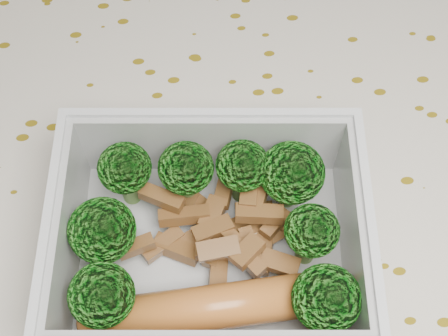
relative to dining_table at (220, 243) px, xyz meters
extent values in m
cube|color=brown|center=(0.00, 0.00, 0.06)|extent=(1.40, 0.90, 0.04)
cube|color=beige|center=(0.00, 0.00, 0.09)|extent=(1.46, 0.96, 0.01)
cube|color=silver|center=(-0.01, -0.05, 0.09)|extent=(0.20, 0.16, 0.00)
cube|color=silver|center=(0.00, 0.02, 0.12)|extent=(0.19, 0.03, 0.06)
cube|color=silver|center=(0.08, -0.06, 0.12)|extent=(0.02, 0.13, 0.06)
cube|color=silver|center=(-0.10, -0.03, 0.12)|extent=(0.02, 0.13, 0.06)
cube|color=silver|center=(0.00, 0.03, 0.16)|extent=(0.20, 0.03, 0.00)
cube|color=silver|center=(0.08, -0.06, 0.16)|extent=(0.02, 0.14, 0.00)
cube|color=silver|center=(-0.11, -0.03, 0.16)|extent=(0.02, 0.14, 0.00)
cylinder|color=#608C3F|center=(-0.06, 0.01, 0.11)|extent=(0.01, 0.01, 0.03)
ellipsoid|color=#327C21|center=(-0.06, 0.01, 0.14)|extent=(0.04, 0.04, 0.03)
cylinder|color=#608C3F|center=(-0.02, 0.00, 0.11)|extent=(0.01, 0.01, 0.03)
ellipsoid|color=#327C21|center=(-0.02, 0.00, 0.14)|extent=(0.04, 0.04, 0.03)
cylinder|color=#608C3F|center=(0.02, 0.00, 0.11)|extent=(0.01, 0.01, 0.03)
ellipsoid|color=#327C21|center=(0.02, 0.00, 0.14)|extent=(0.04, 0.04, 0.03)
cylinder|color=#608C3F|center=(0.05, -0.01, 0.11)|extent=(0.01, 0.01, 0.02)
ellipsoid|color=#327C21|center=(0.05, -0.01, 0.13)|extent=(0.04, 0.04, 0.04)
cylinder|color=#608C3F|center=(-0.08, -0.04, 0.11)|extent=(0.01, 0.01, 0.02)
ellipsoid|color=#327C21|center=(-0.08, -0.04, 0.13)|extent=(0.04, 0.04, 0.04)
cylinder|color=#608C3F|center=(0.05, -0.05, 0.11)|extent=(0.01, 0.01, 0.03)
ellipsoid|color=#327C21|center=(0.05, -0.05, 0.14)|extent=(0.04, 0.04, 0.03)
cylinder|color=#608C3F|center=(-0.08, -0.08, 0.11)|extent=(0.01, 0.01, 0.03)
ellipsoid|color=#327C21|center=(-0.08, -0.08, 0.13)|extent=(0.04, 0.04, 0.03)
cylinder|color=#608C3F|center=(0.05, -0.10, 0.11)|extent=(0.01, 0.01, 0.03)
ellipsoid|color=#327C21|center=(0.05, -0.10, 0.13)|extent=(0.04, 0.04, 0.04)
cube|color=brown|center=(0.01, -0.06, 0.12)|extent=(0.03, 0.02, 0.01)
cube|color=brown|center=(-0.03, -0.02, 0.11)|extent=(0.03, 0.01, 0.01)
cube|color=brown|center=(0.02, -0.05, 0.10)|extent=(0.02, 0.03, 0.01)
cube|color=brown|center=(-0.01, -0.05, 0.12)|extent=(0.03, 0.02, 0.01)
cube|color=brown|center=(-0.06, -0.04, 0.11)|extent=(0.03, 0.02, 0.01)
cube|color=brown|center=(0.02, -0.05, 0.11)|extent=(0.01, 0.03, 0.01)
cube|color=brown|center=(0.00, -0.01, 0.11)|extent=(0.02, 0.03, 0.01)
cube|color=brown|center=(0.00, -0.04, 0.11)|extent=(0.03, 0.03, 0.01)
cube|color=brown|center=(0.02, -0.03, 0.10)|extent=(0.03, 0.02, 0.01)
cube|color=brown|center=(0.03, -0.03, 0.10)|extent=(0.03, 0.03, 0.01)
cube|color=brown|center=(0.02, -0.03, 0.12)|extent=(0.03, 0.02, 0.01)
cube|color=brown|center=(-0.01, -0.05, 0.11)|extent=(0.03, 0.02, 0.01)
cube|color=brown|center=(-0.02, -0.03, 0.10)|extent=(0.03, 0.02, 0.01)
cube|color=brown|center=(0.03, -0.01, 0.12)|extent=(0.03, 0.04, 0.01)
cube|color=brown|center=(-0.01, -0.05, 0.10)|extent=(0.02, 0.03, 0.01)
cube|color=brown|center=(-0.02, -0.01, 0.10)|extent=(0.03, 0.03, 0.01)
cube|color=brown|center=(0.02, -0.01, 0.12)|extent=(0.02, 0.04, 0.01)
cube|color=brown|center=(-0.01, -0.03, 0.11)|extent=(0.03, 0.02, 0.01)
cube|color=brown|center=(-0.03, 0.00, 0.10)|extent=(0.03, 0.02, 0.01)
cube|color=brown|center=(-0.04, -0.04, 0.10)|extent=(0.03, 0.02, 0.01)
cube|color=brown|center=(-0.01, -0.06, 0.10)|extent=(0.02, 0.03, 0.01)
cube|color=brown|center=(-0.01, -0.02, 0.11)|extent=(0.02, 0.03, 0.01)
cube|color=brown|center=(0.03, -0.03, 0.11)|extent=(0.02, 0.02, 0.01)
cube|color=brown|center=(0.02, -0.02, 0.10)|extent=(0.03, 0.01, 0.01)
cube|color=brown|center=(0.04, -0.04, 0.10)|extent=(0.04, 0.03, 0.01)
cube|color=brown|center=(0.02, -0.04, 0.10)|extent=(0.01, 0.03, 0.01)
cube|color=brown|center=(0.01, -0.06, 0.11)|extent=(0.03, 0.03, 0.01)
cube|color=brown|center=(-0.04, -0.01, 0.12)|extent=(0.03, 0.02, 0.01)
cube|color=brown|center=(0.03, -0.06, 0.11)|extent=(0.03, 0.02, 0.01)
cube|color=brown|center=(-0.03, -0.04, 0.10)|extent=(0.03, 0.03, 0.01)
cylinder|color=#BA6628|center=(-0.01, -0.09, 0.11)|extent=(0.15, 0.03, 0.03)
sphere|color=#BA6628|center=(0.06, -0.09, 0.11)|extent=(0.03, 0.03, 0.03)
sphere|color=#BA6628|center=(-0.08, -0.09, 0.11)|extent=(0.03, 0.03, 0.03)
camera|label=1|loc=(-0.02, -0.20, 0.49)|focal=50.00mm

